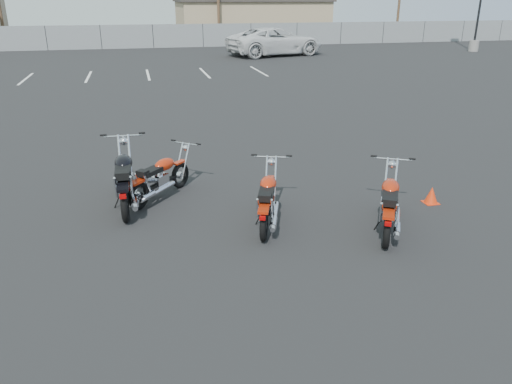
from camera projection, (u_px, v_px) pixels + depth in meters
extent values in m
plane|color=black|center=(253.00, 242.00, 8.32)|extent=(120.00, 120.00, 0.00)
torus|color=black|center=(180.00, 175.00, 10.61)|extent=(0.44, 0.48, 0.55)
cylinder|color=silver|center=(180.00, 175.00, 10.61)|extent=(0.17, 0.17, 0.15)
torus|color=black|center=(139.00, 196.00, 9.51)|extent=(0.44, 0.48, 0.55)
cylinder|color=silver|center=(139.00, 196.00, 9.51)|extent=(0.17, 0.17, 0.15)
cube|color=black|center=(161.00, 183.00, 10.05)|extent=(0.71, 0.79, 0.06)
cube|color=silver|center=(159.00, 181.00, 9.99)|extent=(0.42, 0.43, 0.28)
cylinder|color=silver|center=(158.00, 174.00, 9.93)|extent=(0.29, 0.29, 0.24)
ellipsoid|color=#AE240A|center=(164.00, 164.00, 10.06)|extent=(0.56, 0.59, 0.24)
cube|color=black|center=(151.00, 172.00, 9.70)|extent=(0.51, 0.54, 0.09)
cube|color=black|center=(143.00, 173.00, 9.50)|extent=(0.26, 0.26, 0.11)
cube|color=#AE240A|center=(137.00, 182.00, 9.39)|extent=(0.38, 0.40, 0.05)
cube|color=#AE240A|center=(179.00, 162.00, 10.51)|extent=(0.30, 0.31, 0.04)
cylinder|color=silver|center=(147.00, 183.00, 9.49)|extent=(0.15, 0.16, 0.36)
cylinder|color=silver|center=(138.00, 181.00, 9.59)|extent=(0.15, 0.16, 0.36)
cylinder|color=silver|center=(158.00, 191.00, 9.78)|extent=(0.73, 0.82, 0.12)
cylinder|color=silver|center=(148.00, 195.00, 9.53)|extent=(0.30, 0.32, 0.12)
cylinder|color=silver|center=(186.00, 161.00, 10.56)|extent=(0.27, 0.30, 0.73)
cylinder|color=silver|center=(179.00, 160.00, 10.63)|extent=(0.27, 0.30, 0.73)
sphere|color=silver|center=(186.00, 148.00, 10.63)|extent=(0.21, 0.21, 0.15)
cylinder|color=silver|center=(186.00, 144.00, 10.61)|extent=(0.50, 0.44, 0.03)
cylinder|color=black|center=(198.00, 144.00, 10.45)|extent=(0.11, 0.10, 0.03)
cylinder|color=black|center=(173.00, 140.00, 10.72)|extent=(0.11, 0.10, 0.03)
cylinder|color=black|center=(153.00, 192.00, 10.09)|extent=(0.12, 0.11, 0.28)
cube|color=#990505|center=(129.00, 189.00, 9.21)|extent=(0.11, 0.10, 0.06)
torus|color=black|center=(126.00, 175.00, 10.43)|extent=(0.13, 0.67, 0.67)
cylinder|color=silver|center=(126.00, 175.00, 10.43)|extent=(0.11, 0.18, 0.18)
torus|color=black|center=(125.00, 205.00, 8.96)|extent=(0.13, 0.67, 0.67)
cylinder|color=silver|center=(125.00, 205.00, 8.96)|extent=(0.11, 0.18, 0.18)
cube|color=black|center=(125.00, 187.00, 9.68)|extent=(0.13, 1.18, 0.07)
cube|color=silver|center=(125.00, 184.00, 9.60)|extent=(0.32, 0.43, 0.34)
cylinder|color=silver|center=(124.00, 175.00, 9.53)|extent=(0.23, 0.28, 0.30)
ellipsoid|color=black|center=(123.00, 163.00, 9.71)|extent=(0.35, 0.65, 0.29)
cube|color=black|center=(123.00, 173.00, 9.22)|extent=(0.30, 0.62, 0.11)
cube|color=black|center=(122.00, 175.00, 8.95)|extent=(0.25, 0.20, 0.13)
cube|color=black|center=(123.00, 187.00, 8.81)|extent=(0.21, 0.47, 0.06)
cube|color=black|center=(125.00, 159.00, 10.30)|extent=(0.15, 0.38, 0.04)
cylinder|color=silver|center=(131.00, 186.00, 9.03)|extent=(0.06, 0.21, 0.44)
cylinder|color=silver|center=(116.00, 187.00, 8.98)|extent=(0.06, 0.21, 0.44)
cylinder|color=silver|center=(135.00, 195.00, 9.43)|extent=(0.12, 1.24, 0.14)
cylinder|color=silver|center=(135.00, 201.00, 9.10)|extent=(0.14, 0.40, 0.15)
cylinder|color=silver|center=(130.00, 157.00, 10.44)|extent=(0.05, 0.45, 0.88)
cylinder|color=silver|center=(120.00, 157.00, 10.40)|extent=(0.05, 0.45, 0.88)
sphere|color=silver|center=(124.00, 141.00, 10.48)|extent=(0.18, 0.18, 0.18)
cylinder|color=silver|center=(123.00, 136.00, 10.46)|extent=(0.78, 0.04, 0.03)
cylinder|color=black|center=(142.00, 133.00, 10.50)|extent=(0.13, 0.04, 0.04)
cylinder|color=black|center=(103.00, 135.00, 10.34)|extent=(0.13, 0.04, 0.04)
cylinder|color=black|center=(118.00, 200.00, 9.62)|extent=(0.18, 0.03, 0.34)
cube|color=#990505|center=(123.00, 196.00, 8.57)|extent=(0.11, 0.07, 0.07)
torus|color=black|center=(270.00, 194.00, 9.57)|extent=(0.29, 0.58, 0.58)
cylinder|color=silver|center=(270.00, 194.00, 9.57)|extent=(0.14, 0.18, 0.15)
torus|color=black|center=(264.00, 225.00, 8.28)|extent=(0.29, 0.58, 0.58)
cylinder|color=silver|center=(264.00, 225.00, 8.28)|extent=(0.14, 0.18, 0.15)
cube|color=black|center=(267.00, 206.00, 8.91)|extent=(0.42, 0.98, 0.06)
cube|color=silver|center=(267.00, 204.00, 8.84)|extent=(0.37, 0.43, 0.29)
cylinder|color=silver|center=(267.00, 195.00, 8.78)|extent=(0.26, 0.29, 0.25)
ellipsoid|color=#AE240A|center=(268.00, 184.00, 8.94)|extent=(0.46, 0.62, 0.25)
cube|color=black|center=(266.00, 194.00, 8.52)|extent=(0.41, 0.58, 0.10)
cube|color=black|center=(265.00, 197.00, 8.28)|extent=(0.26, 0.23, 0.12)
cube|color=#AE240A|center=(264.00, 208.00, 8.15)|extent=(0.30, 0.44, 0.05)
cube|color=#AE240A|center=(270.00, 179.00, 9.46)|extent=(0.23, 0.35, 0.04)
cylinder|color=silver|center=(272.00, 208.00, 8.31)|extent=(0.10, 0.18, 0.38)
cylinder|color=silver|center=(258.00, 208.00, 8.33)|extent=(0.10, 0.18, 0.38)
cylinder|color=silver|center=(275.00, 216.00, 8.65)|extent=(0.43, 1.03, 0.12)
cylinder|color=silver|center=(274.00, 223.00, 8.36)|extent=(0.22, 0.36, 0.13)
cylinder|color=silver|center=(275.00, 177.00, 9.56)|extent=(0.17, 0.38, 0.76)
cylinder|color=silver|center=(266.00, 177.00, 9.57)|extent=(0.17, 0.38, 0.76)
sphere|color=silver|center=(272.00, 162.00, 9.62)|extent=(0.20, 0.20, 0.15)
cylinder|color=silver|center=(272.00, 157.00, 9.60)|extent=(0.64, 0.25, 0.03)
cylinder|color=black|center=(289.00, 156.00, 9.53)|extent=(0.12, 0.07, 0.03)
cylinder|color=black|center=(254.00, 155.00, 9.60)|extent=(0.12, 0.07, 0.03)
cylinder|color=black|center=(259.00, 217.00, 8.90)|extent=(0.15, 0.07, 0.29)
cube|color=#990505|center=(263.00, 218.00, 7.94)|extent=(0.11, 0.09, 0.06)
torus|color=black|center=(389.00, 198.00, 9.33)|extent=(0.38, 0.58, 0.60)
cylinder|color=silver|center=(389.00, 198.00, 9.33)|extent=(0.16, 0.19, 0.16)
torus|color=black|center=(387.00, 231.00, 8.03)|extent=(0.38, 0.58, 0.60)
cylinder|color=silver|center=(387.00, 231.00, 8.03)|extent=(0.16, 0.19, 0.16)
cube|color=black|center=(388.00, 211.00, 8.67)|extent=(0.59, 0.97, 0.06)
cube|color=silver|center=(388.00, 209.00, 8.60)|extent=(0.43, 0.47, 0.30)
cylinder|color=silver|center=(389.00, 200.00, 8.54)|extent=(0.29, 0.31, 0.26)
ellipsoid|color=#AE240A|center=(390.00, 187.00, 8.69)|extent=(0.54, 0.65, 0.26)
cube|color=black|center=(390.00, 198.00, 8.27)|extent=(0.49, 0.61, 0.10)
cube|color=black|center=(390.00, 202.00, 8.03)|extent=(0.28, 0.26, 0.12)
cube|color=#AE240A|center=(389.00, 214.00, 7.90)|extent=(0.36, 0.45, 0.05)
cube|color=#AE240A|center=(390.00, 183.00, 9.22)|extent=(0.28, 0.36, 0.04)
cylinder|color=silver|center=(396.00, 214.00, 8.05)|extent=(0.13, 0.18, 0.39)
cylinder|color=silver|center=(381.00, 212.00, 8.11)|extent=(0.13, 0.18, 0.39)
cylinder|color=silver|center=(397.00, 222.00, 8.38)|extent=(0.61, 1.01, 0.13)
cylinder|color=silver|center=(397.00, 229.00, 8.09)|extent=(0.27, 0.37, 0.13)
cylinder|color=silver|center=(396.00, 181.00, 9.30)|extent=(0.23, 0.37, 0.79)
cylinder|color=silver|center=(386.00, 180.00, 9.35)|extent=(0.23, 0.37, 0.79)
sphere|color=silver|center=(392.00, 164.00, 9.37)|extent=(0.22, 0.22, 0.16)
cylinder|color=silver|center=(393.00, 159.00, 9.35)|extent=(0.63, 0.36, 0.03)
cylinder|color=black|center=(412.00, 159.00, 9.24)|extent=(0.12, 0.09, 0.04)
cylinder|color=black|center=(374.00, 156.00, 9.41)|extent=(0.12, 0.09, 0.04)
cylinder|color=black|center=(379.00, 223.00, 8.68)|extent=(0.15, 0.10, 0.30)
cube|color=#990505|center=(388.00, 224.00, 7.69)|extent=(0.12, 0.10, 0.06)
cone|color=red|center=(432.00, 195.00, 9.85)|extent=(0.26, 0.26, 0.32)
cube|color=red|center=(430.00, 203.00, 9.91)|extent=(0.28, 0.28, 0.01)
cylinder|color=gray|center=(474.00, 46.00, 37.41)|extent=(0.70, 0.70, 0.80)
cube|color=slate|center=(153.00, 36.00, 39.69)|extent=(80.00, 0.04, 1.80)
cylinder|color=black|center=(46.00, 38.00, 37.95)|extent=(0.06, 0.06, 1.80)
cylinder|color=black|center=(101.00, 37.00, 38.82)|extent=(0.06, 0.06, 1.80)
cylinder|color=black|center=(153.00, 36.00, 39.69)|extent=(0.06, 0.06, 1.80)
cylinder|color=black|center=(203.00, 35.00, 40.56)|extent=(0.06, 0.06, 1.80)
cylinder|color=black|center=(251.00, 35.00, 41.42)|extent=(0.06, 0.06, 1.80)
cylinder|color=black|center=(297.00, 34.00, 42.29)|extent=(0.06, 0.06, 1.80)
cylinder|color=black|center=(341.00, 33.00, 43.16)|extent=(0.06, 0.06, 1.80)
cylinder|color=black|center=(383.00, 32.00, 44.03)|extent=(0.06, 0.06, 1.80)
cylinder|color=black|center=(424.00, 32.00, 44.89)|extent=(0.06, 0.06, 1.80)
cylinder|color=black|center=(463.00, 31.00, 45.76)|extent=(0.06, 0.06, 1.80)
cylinder|color=black|center=(501.00, 30.00, 46.63)|extent=(0.06, 0.06, 1.80)
cube|color=tan|center=(250.00, 20.00, 49.71)|extent=(14.00, 9.00, 3.40)
cube|color=#3B3431|center=(250.00, 0.00, 49.04)|extent=(14.40, 9.40, 0.30)
cube|color=silver|center=(26.00, 79.00, 24.91)|extent=(0.12, 4.00, 0.01)
cube|color=silver|center=(88.00, 77.00, 25.56)|extent=(0.12, 4.00, 0.01)
cube|color=silver|center=(148.00, 75.00, 26.22)|extent=(0.12, 4.00, 0.01)
cube|color=silver|center=(205.00, 73.00, 26.87)|extent=(0.12, 4.00, 0.01)
cube|color=silver|center=(259.00, 71.00, 27.52)|extent=(0.12, 4.00, 0.01)
imported|color=silver|center=(275.00, 33.00, 34.36)|extent=(5.01, 8.31, 2.95)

